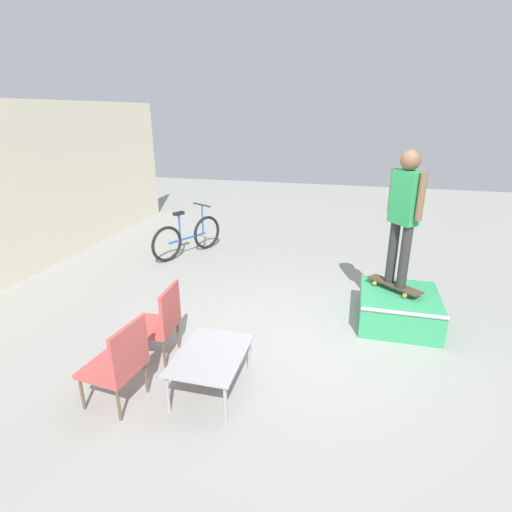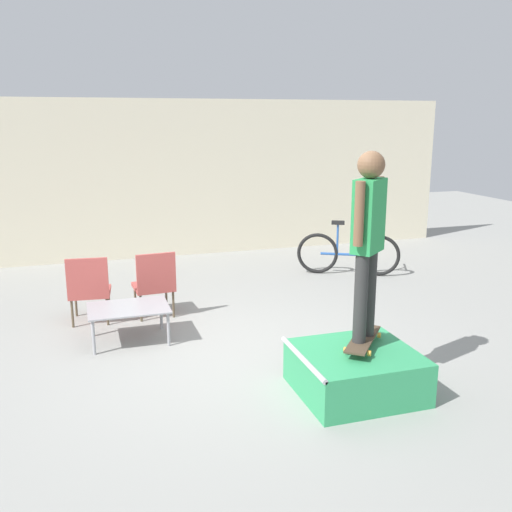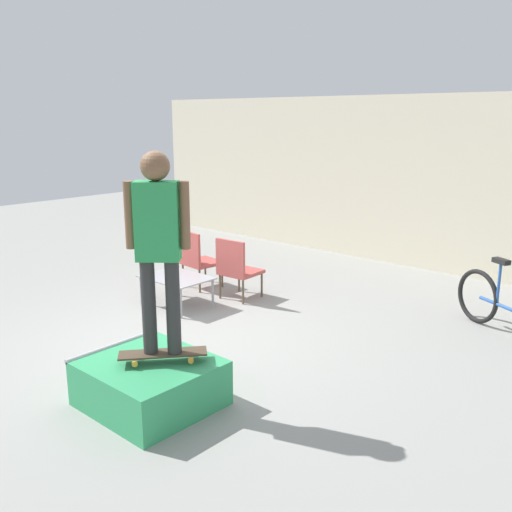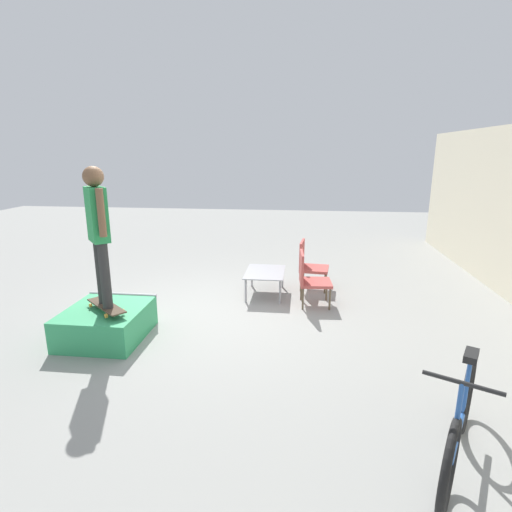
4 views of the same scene
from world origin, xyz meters
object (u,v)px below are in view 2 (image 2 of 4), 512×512
at_px(bicycle, 348,253).
at_px(coffee_table, 128,310).
at_px(patio_chair_right, 155,282).
at_px(person_skater, 368,230).
at_px(patio_chair_left, 89,287).
at_px(skate_ramp_box, 356,372).
at_px(skateboard_on_ramp, 363,339).

bearing_deg(bicycle, coffee_table, -126.50).
xyz_separation_m(patio_chair_right, bicycle, (3.47, 1.16, -0.12)).
height_order(person_skater, patio_chair_left, person_skater).
distance_m(patio_chair_right, bicycle, 3.66).
bearing_deg(patio_chair_right, skate_ramp_box, 115.30).
bearing_deg(skate_ramp_box, person_skater, 36.44).
distance_m(person_skater, bicycle, 4.47).
height_order(person_skater, bicycle, person_skater).
bearing_deg(patio_chair_left, coffee_table, 124.51).
relative_size(person_skater, coffee_table, 1.91).
height_order(person_skater, coffee_table, person_skater).
distance_m(person_skater, coffee_table, 3.12).
relative_size(skateboard_on_ramp, patio_chair_right, 0.81).
bearing_deg(coffee_table, patio_chair_right, 61.84).
bearing_deg(patio_chair_left, patio_chair_right, -173.87).
bearing_deg(patio_chair_right, person_skater, 117.67).
relative_size(patio_chair_right, bicycle, 0.57).
relative_size(skateboard_on_ramp, person_skater, 0.41).
distance_m(skateboard_on_ramp, person_skater, 1.10).
relative_size(skate_ramp_box, person_skater, 0.64).
xyz_separation_m(person_skater, patio_chair_left, (-2.53, 2.74, -1.12)).
distance_m(coffee_table, bicycle, 4.36).
distance_m(person_skater, patio_chair_left, 3.90).
relative_size(skateboard_on_ramp, bicycle, 0.47).
height_order(skate_ramp_box, bicycle, bicycle).
xyz_separation_m(person_skater, coffee_table, (-2.11, 1.95, -1.22)).
bearing_deg(bicycle, patio_chair_right, -134.63).
bearing_deg(patio_chair_right, patio_chair_left, -3.90).
xyz_separation_m(skateboard_on_ramp, patio_chair_right, (-1.68, 2.74, -0.02)).
bearing_deg(skate_ramp_box, patio_chair_right, 119.17).
xyz_separation_m(skateboard_on_ramp, coffee_table, (-2.11, 1.95, -0.12)).
xyz_separation_m(skateboard_on_ramp, bicycle, (1.79, 3.90, -0.14)).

